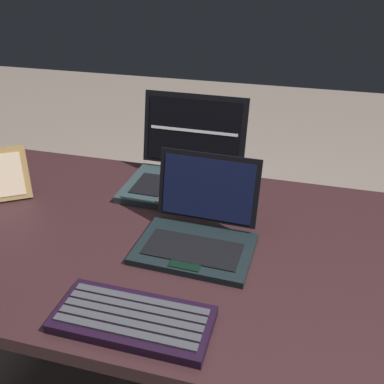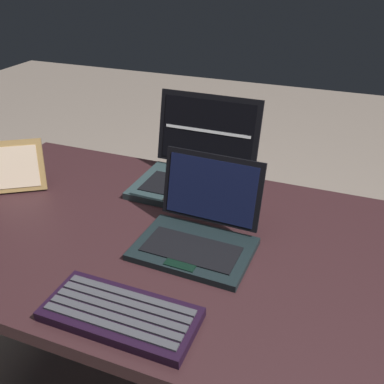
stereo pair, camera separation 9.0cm
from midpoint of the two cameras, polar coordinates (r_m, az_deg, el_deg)
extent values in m
cube|color=black|center=(1.06, 6.72, -8.25)|extent=(1.63, 0.77, 0.03)
cylinder|color=black|center=(1.79, -15.22, -5.50)|extent=(0.05, 0.05, 0.67)
cube|color=black|center=(1.03, 2.75, -7.62)|extent=(0.28, 0.20, 0.02)
cube|color=black|center=(1.01, 2.47, -7.63)|extent=(0.23, 0.11, 0.00)
cube|color=black|center=(0.97, 1.16, -9.62)|extent=(0.07, 0.03, 0.00)
cube|color=black|center=(1.06, 5.07, 0.38)|extent=(0.25, 0.06, 0.17)
cube|color=black|center=(1.05, 4.97, 0.20)|extent=(0.23, 0.05, 0.15)
cube|color=silver|center=(1.05, 4.95, -0.05)|extent=(0.21, 0.01, 0.01)
cube|color=#233133|center=(1.27, 1.91, 0.39)|extent=(0.33, 0.24, 0.02)
cube|color=black|center=(1.25, 1.65, 0.48)|extent=(0.27, 0.13, 0.00)
cube|color=#30302B|center=(1.19, 0.41, -1.10)|extent=(0.09, 0.04, 0.00)
cube|color=black|center=(1.33, 4.09, 8.04)|extent=(0.32, 0.07, 0.22)
cube|color=black|center=(1.32, 4.01, 7.90)|extent=(0.29, 0.05, 0.19)
cube|color=silver|center=(1.32, 4.00, 8.00)|extent=(0.27, 0.01, 0.01)
cube|color=black|center=(0.87, -6.42, -15.91)|extent=(0.30, 0.14, 0.02)
cube|color=#38383D|center=(0.83, -7.88, -17.22)|extent=(0.28, 0.02, 0.00)
cube|color=#38383D|center=(0.85, -7.16, -16.26)|extent=(0.28, 0.02, 0.00)
cube|color=#38383D|center=(0.86, -6.47, -15.32)|extent=(0.28, 0.02, 0.00)
cube|color=#38383D|center=(0.87, -5.80, -14.42)|extent=(0.28, 0.02, 0.00)
cube|color=#38383D|center=(0.89, -5.16, -13.53)|extent=(0.28, 0.02, 0.00)
cube|color=olive|center=(1.33, -20.57, 3.18)|extent=(0.16, 0.13, 0.15)
cube|color=#CDB396|center=(1.33, -20.60, 3.04)|extent=(0.13, 0.10, 0.12)
cube|color=olive|center=(1.39, -19.98, 1.48)|extent=(0.02, 0.02, 0.03)
camera|label=1|loc=(0.04, -87.33, 1.51)|focal=40.28mm
camera|label=2|loc=(0.04, 92.67, -1.51)|focal=40.28mm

